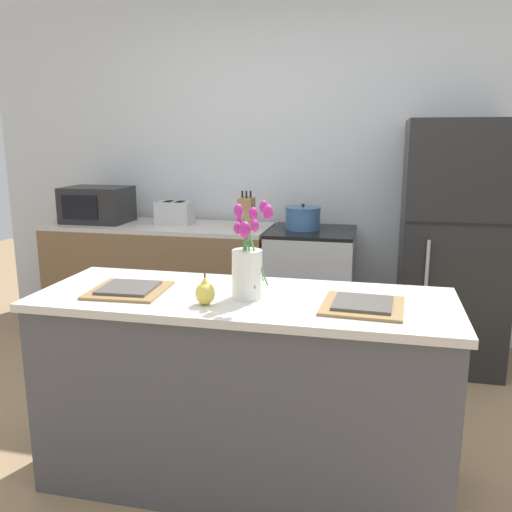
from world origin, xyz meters
TOP-DOWN VIEW (x-y plane):
  - ground_plane at (0.00, 0.00)m, footprint 10.00×10.00m
  - back_wall at (0.00, 2.00)m, footprint 5.20×0.08m
  - kitchen_island at (0.00, 0.00)m, footprint 1.80×0.66m
  - back_counter at (-1.06, 1.60)m, footprint 1.68×0.60m
  - stove_range at (0.10, 1.60)m, footprint 0.60×0.61m
  - refrigerator at (1.05, 1.60)m, footprint 0.68×0.67m
  - flower_vase at (0.03, -0.03)m, footprint 0.18×0.17m
  - pear_figurine at (-0.12, -0.16)m, footprint 0.08×0.08m
  - plate_setting_left at (-0.51, -0.05)m, footprint 0.34×0.34m
  - plate_setting_right at (0.51, -0.05)m, footprint 0.34×0.34m
  - toaster at (-0.94, 1.63)m, footprint 0.28×0.18m
  - cooking_pot at (0.03, 1.62)m, footprint 0.25×0.25m
  - microwave at (-1.56, 1.60)m, footprint 0.48×0.37m
  - knife_block at (-0.37, 1.56)m, footprint 0.10×0.14m

SIDE VIEW (x-z plane):
  - ground_plane at x=0.00m, z-range 0.00..0.00m
  - kitchen_island at x=0.00m, z-range 0.00..0.88m
  - stove_range at x=0.10m, z-range 0.00..0.90m
  - back_counter at x=-1.06m, z-range 0.00..0.90m
  - refrigerator at x=1.05m, z-range 0.00..1.66m
  - plate_setting_left at x=-0.51m, z-range 0.88..0.90m
  - plate_setting_right at x=0.51m, z-range 0.88..0.90m
  - pear_figurine at x=-0.12m, z-range 0.87..1.00m
  - cooking_pot at x=0.03m, z-range 0.89..1.07m
  - toaster at x=-0.94m, z-range 0.90..1.07m
  - knife_block at x=-0.37m, z-range 0.88..1.15m
  - flower_vase at x=0.03m, z-range 0.82..1.23m
  - microwave at x=-1.56m, z-range 0.90..1.17m
  - back_wall at x=0.00m, z-range 0.00..2.70m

